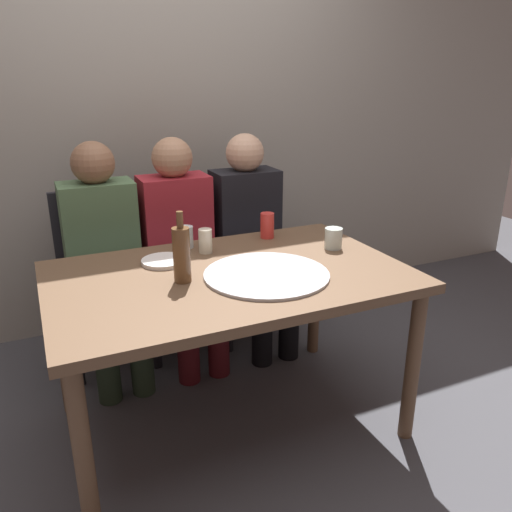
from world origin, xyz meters
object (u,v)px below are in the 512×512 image
object	(u,v)px
dining_table	(229,290)
plate_stack	(164,261)
wine_bottle	(182,254)
chair_left	(103,266)
chair_middle	(175,255)
pizza_tray	(267,274)
guest_in_beanie	(181,241)
tumbler_far	(205,241)
tumbler_near	(186,237)
guest_in_sweater	(105,251)
soda_can	(267,225)
wine_glass	(333,238)
guest_by_wall	(252,232)
chair_right	(242,246)

from	to	relation	value
dining_table	plate_stack	bearing A→B (deg)	135.06
wine_bottle	chair_left	distance (m)	0.94
dining_table	chair_middle	distance (m)	0.86
pizza_tray	chair_middle	world-z (taller)	chair_middle
plate_stack	chair_left	size ratio (longest dim) A/B	0.21
pizza_tray	guest_in_beanie	bearing A→B (deg)	98.10
tumbler_far	plate_stack	xyz separation A→B (m)	(-0.21, -0.05, -0.05)
tumbler_near	guest_in_sweater	xyz separation A→B (m)	(-0.32, 0.33, -0.13)
pizza_tray	guest_in_beanie	distance (m)	0.81
tumbler_near	chair_left	distance (m)	0.63
soda_can	chair_left	xyz separation A→B (m)	(-0.72, 0.50, -0.27)
tumbler_near	pizza_tray	bearing A→B (deg)	-68.39
chair_left	guest_in_sweater	distance (m)	0.20
wine_glass	chair_left	world-z (taller)	chair_left
wine_glass	guest_in_beanie	size ratio (longest dim) A/B	0.08
pizza_tray	guest_by_wall	size ratio (longest dim) A/B	0.42
wine_glass	chair_right	bearing A→B (deg)	99.40
guest_in_beanie	pizza_tray	bearing A→B (deg)	98.10
guest_by_wall	soda_can	bearing A→B (deg)	77.85
guest_in_sweater	guest_in_beanie	xyz separation A→B (m)	(0.39, 0.00, 0.00)
plate_stack	chair_left	world-z (taller)	chair_left
dining_table	guest_in_sweater	size ratio (longest dim) A/B	1.21
guest_by_wall	tumbler_near	bearing A→B (deg)	34.81
chair_middle	guest_by_wall	distance (m)	0.45
dining_table	wine_bottle	size ratio (longest dim) A/B	5.12
plate_stack	guest_by_wall	xyz separation A→B (m)	(0.62, 0.49, -0.09)
plate_stack	guest_in_sweater	xyz separation A→B (m)	(-0.17, 0.49, -0.09)
dining_table	chair_right	bearing A→B (deg)	64.15
tumbler_near	tumbler_far	distance (m)	0.12
guest_in_sweater	chair_left	bearing A→B (deg)	-90.00
tumbler_near	guest_in_sweater	size ratio (longest dim) A/B	0.08
pizza_tray	guest_in_sweater	world-z (taller)	guest_in_sweater
pizza_tray	plate_stack	distance (m)	0.45
wine_bottle	guest_in_sweater	distance (m)	0.76
tumbler_far	guest_by_wall	xyz separation A→B (m)	(0.42, 0.43, -0.13)
wine_glass	chair_middle	xyz separation A→B (m)	(-0.53, 0.77, -0.25)
chair_right	plate_stack	bearing A→B (deg)	45.76
dining_table	guest_by_wall	bearing A→B (deg)	59.49
wine_bottle	tumbler_far	bearing A→B (deg)	56.03
dining_table	tumbler_far	xyz separation A→B (m)	(-0.01, 0.27, 0.13)
guest_in_beanie	soda_can	bearing A→B (deg)	133.20
plate_stack	chair_right	bearing A→B (deg)	45.76
chair_right	wine_bottle	bearing A→B (deg)	54.96
wine_bottle	guest_in_sweater	size ratio (longest dim) A/B	0.24
tumbler_near	chair_right	size ratio (longest dim) A/B	0.11
wine_bottle	plate_stack	world-z (taller)	wine_bottle
dining_table	chair_left	size ratio (longest dim) A/B	1.57
tumbler_far	plate_stack	bearing A→B (deg)	-165.10
plate_stack	soda_can	bearing A→B (deg)	14.07
soda_can	chair_left	size ratio (longest dim) A/B	0.14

